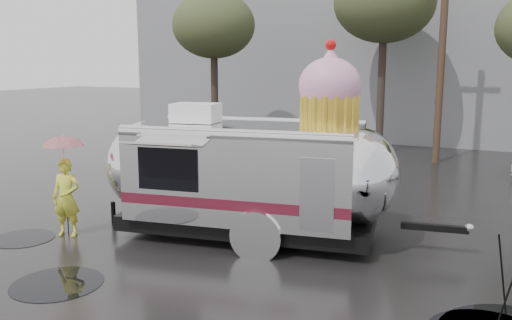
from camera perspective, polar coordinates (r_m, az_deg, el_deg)
The scene contains 9 objects.
ground at distance 10.47m, azimuth -6.50°, elevation -11.85°, with size 120.00×120.00×0.00m, color black.
grey_building at distance 33.57m, azimuth 9.92°, elevation 14.53°, with size 22.00×12.00×13.00m, color slate.
utility_pole at distance 22.36m, azimuth 19.03°, elevation 11.50°, with size 1.60×0.28×9.00m.
tree_left at distance 24.50m, azimuth -4.48°, elevation 13.89°, with size 3.64×3.64×6.95m.
tree_mid at distance 23.88m, azimuth 13.39°, elevation 15.81°, with size 4.20×4.20×8.03m.
barricade_row at distance 21.37m, azimuth -4.99°, elevation 1.07°, with size 4.30×0.80×1.00m.
airstream_trailer at distance 12.08m, azimuth -0.39°, elevation -0.99°, with size 8.24×3.96×4.48m.
person_left at distance 13.07m, azimuth -19.33°, elevation -3.76°, with size 0.64×0.43×1.79m, color yellow.
umbrella_pink at distance 12.86m, azimuth -19.61°, elevation 0.80°, with size 1.16×1.16×2.34m.
Camera 1 is at (5.21, -8.18, 3.93)m, focal length 38.00 mm.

